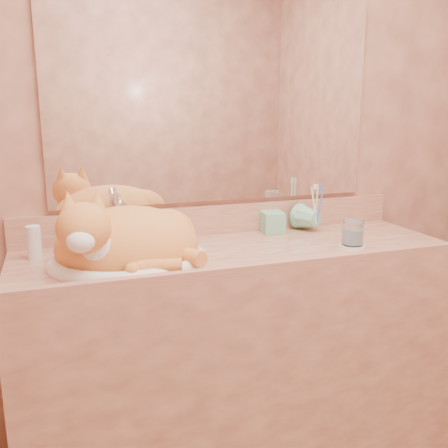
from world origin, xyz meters
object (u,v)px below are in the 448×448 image
object	(u,v)px
cat	(123,238)
soap_dispenser	(276,212)
toothbrush_cup	(317,220)
water_glass	(353,233)
vanity_counter	(239,357)
sink_basin	(129,239)

from	to	relation	value
cat	soap_dispenser	size ratio (longest dim) A/B	2.50
toothbrush_cup	water_glass	distance (m)	0.25
vanity_counter	sink_basin	world-z (taller)	sink_basin
soap_dispenser	vanity_counter	bearing A→B (deg)	-137.55
soap_dispenser	water_glass	world-z (taller)	soap_dispenser
sink_basin	toothbrush_cup	size ratio (longest dim) A/B	4.74
water_glass	sink_basin	bearing A→B (deg)	174.16
soap_dispenser	cat	bearing A→B (deg)	-157.81
cat	water_glass	world-z (taller)	cat
vanity_counter	water_glass	size ratio (longest dim) A/B	17.28
soap_dispenser	toothbrush_cup	bearing A→B (deg)	0.24
vanity_counter	soap_dispenser	xyz separation A→B (m)	(0.22, 0.16, 0.52)
soap_dispenser	water_glass	xyz separation A→B (m)	(0.19, -0.26, -0.04)
cat	water_glass	size ratio (longest dim) A/B	5.22
cat	sink_basin	bearing A→B (deg)	14.33
vanity_counter	toothbrush_cup	size ratio (longest dim) A/B	14.50
vanity_counter	soap_dispenser	bearing A→B (deg)	36.41
sink_basin	soap_dispenser	size ratio (longest dim) A/B	2.70
toothbrush_cup	cat	bearing A→B (deg)	-168.40
soap_dispenser	water_glass	bearing A→B (deg)	-48.71
cat	water_glass	bearing A→B (deg)	-1.24
vanity_counter	cat	distance (m)	0.66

